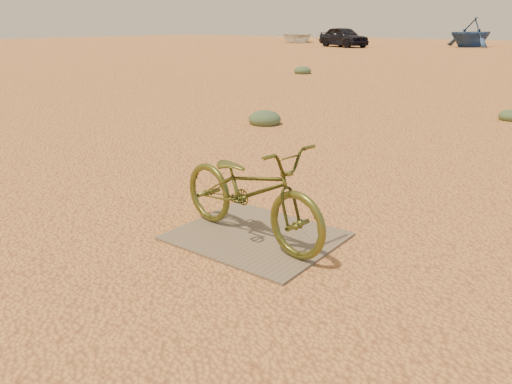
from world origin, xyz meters
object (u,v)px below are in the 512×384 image
Objects in this scene: boat_near_left at (297,36)px; bicycle at (250,190)px; plywood_board at (256,236)px; car at (343,37)px; boat_far_left at (471,32)px.

bicycle is at bearing -85.59° from boat_near_left.
plywood_board is 0.30× the size of car.
car is (-17.41, 34.64, 0.79)m from plywood_board.
boat_near_left is at bearing 77.24° from car.
boat_near_left is (-8.58, 6.29, -0.17)m from car.
car is at bearing -117.75° from boat_far_left.
boat_near_left reaches higher than plywood_board.
plywood_board is at bearing -129.84° from car.
boat_near_left is at bearing -154.73° from boat_far_left.
boat_far_left reaches higher than boat_near_left.
plywood_board is 0.23× the size of boat_near_left.
boat_far_left is at bearing -28.78° from boat_near_left.
boat_far_left is at bearing 21.17° from bicycle.
car is 0.77× the size of boat_near_left.
boat_far_left is (-9.13, 40.76, 0.69)m from bicycle.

